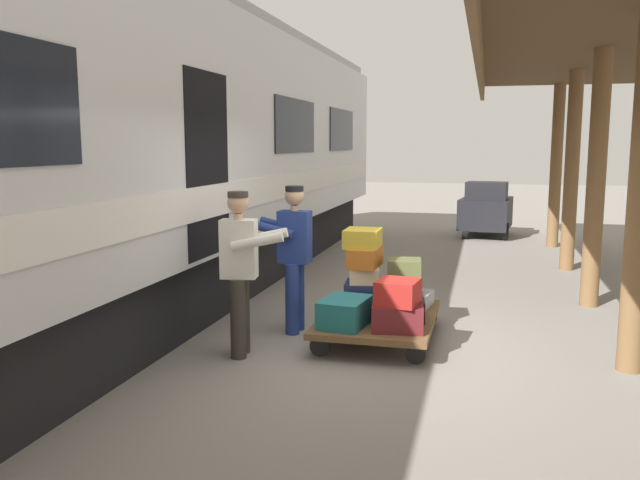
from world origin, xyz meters
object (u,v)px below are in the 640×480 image
Objects in this scene: suitcase_teal_softside at (345,312)px; suitcase_cream_canvas at (365,274)px; suitcase_orange_carryall at (365,257)px; suitcase_olive_duffel at (404,268)px; luggage_cart at (378,319)px; suitcase_yellow_case at (363,238)px; porter_by_door at (241,268)px; suitcase_tan_vintage at (354,306)px; suitcase_maroon_trunk at (398,316)px; suitcase_brown_leather at (407,285)px; suitcase_gray_aluminum at (409,299)px; baggage_tug at (486,210)px; suitcase_navy_fabric at (362,293)px; porter_in_overalls at (293,253)px; suitcase_black_hardshell at (404,307)px; suitcase_red_plastic at (398,292)px; train_car at (86,154)px.

suitcase_cream_canvas is (-0.02, -1.04, 0.21)m from suitcase_teal_softside.
suitcase_olive_duffel is at bearing -176.26° from suitcase_orange_carryall.
suitcase_cream_canvas is (0.26, -0.54, 0.40)m from luggage_cart.
suitcase_yellow_case reaches higher than luggage_cart.
porter_by_door is (1.28, 0.89, 0.69)m from luggage_cart.
suitcase_olive_duffel is 0.23× the size of porter_by_door.
suitcase_maroon_trunk is (-0.56, 0.50, 0.04)m from suitcase_tan_vintage.
suitcase_teal_softside reaches higher than luggage_cart.
suitcase_tan_vintage is at bearing 45.08° from suitcase_brown_leather.
baggage_tug reaches higher than suitcase_gray_aluminum.
porter_by_door reaches higher than suitcase_maroon_trunk.
suitcase_tan_vintage is 1.01× the size of suitcase_navy_fabric.
porter_in_overalls is 1.00× the size of porter_by_door.
suitcase_brown_leather is at bearing -134.92° from suitcase_tan_vintage.
baggage_tug reaches higher than luggage_cart.
luggage_cart is at bearing -145.16° from porter_by_door.
suitcase_maroon_trunk is at bearing -165.84° from porter_by_door.
suitcase_red_plastic is at bearing 90.21° from suitcase_black_hardshell.
luggage_cart is 0.74m from suitcase_red_plastic.
suitcase_black_hardshell is 0.35× the size of porter_in_overalls.
luggage_cart is (-3.33, -0.42, -1.82)m from train_car.
suitcase_teal_softside is 1.19m from suitcase_olive_duffel.
suitcase_olive_duffel is (0.06, -1.04, 0.31)m from suitcase_maroon_trunk.
suitcase_brown_leather is 0.95× the size of suitcase_cream_canvas.
train_car is at bearing 11.82° from porter_in_overalls.
suitcase_navy_fabric is 0.43m from suitcase_orange_carryall.
suitcase_orange_carryall is 1.74m from porter_by_door.
porter_in_overalls is (0.74, -0.57, 0.50)m from suitcase_teal_softside.
porter_in_overalls is at bearing 76.12° from baggage_tug.
porter_in_overalls is at bearing -168.18° from train_car.
luggage_cart is 0.65m from suitcase_brown_leather.
suitcase_yellow_case is (0.56, -0.02, 0.70)m from suitcase_gray_aluminum.
suitcase_orange_carryall reaches higher than suitcase_red_plastic.
train_car is 4.00m from suitcase_brown_leather.
suitcase_teal_softside is 1.16m from suitcase_brown_leather.
suitcase_olive_duffel is at bearing -19.87° from suitcase_brown_leather.
train_car is at bearing 7.12° from luggage_cart.
suitcase_navy_fabric is (0.56, 0.00, 0.05)m from suitcase_gray_aluminum.
suitcase_gray_aluminum is 0.50m from suitcase_black_hardshell.
suitcase_brown_leather is at bearing 160.13° from suitcase_olive_duffel.
porter_in_overalls is at bearing 30.29° from suitcase_navy_fabric.
suitcase_maroon_trunk is 1.14× the size of suitcase_navy_fabric.
suitcase_olive_duffel is 1.33m from porter_in_overalls.
suitcase_tan_vintage is 0.81m from suitcase_olive_duffel.
suitcase_maroon_trunk is at bearing 156.29° from porter_in_overalls.
suitcase_maroon_trunk is 0.56m from suitcase_teal_softside.
suitcase_cream_canvas is 0.28× the size of baggage_tug.
suitcase_tan_vintage is 0.75× the size of suitcase_teal_softside.
suitcase_cream_canvas is at bearing -64.14° from luggage_cart.
suitcase_gray_aluminum is at bearing 132.49° from suitcase_brown_leather.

